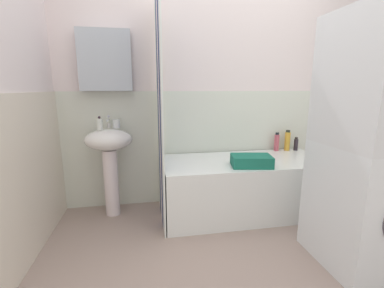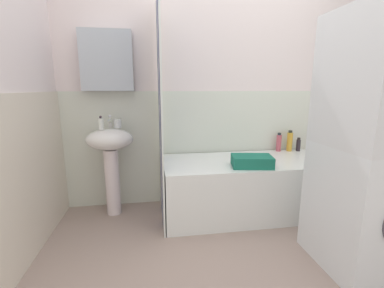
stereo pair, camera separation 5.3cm
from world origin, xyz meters
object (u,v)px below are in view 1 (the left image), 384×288
at_px(sink, 109,153).
at_px(bathtub, 244,186).
at_px(lotion_bottle, 296,144).
at_px(conditioner_bottle, 287,141).
at_px(washer_dryer_stack, 373,146).
at_px(soap_dispenser, 100,124).
at_px(towel_folded, 251,161).
at_px(toothbrush_cup, 116,124).
at_px(shampoo_bottle, 277,142).

bearing_deg(sink, bathtub, -7.63).
bearing_deg(sink, lotion_bottle, 3.14).
height_order(bathtub, conditioner_bottle, conditioner_bottle).
bearing_deg(lotion_bottle, sink, -176.86).
relative_size(sink, washer_dryer_stack, 0.50).
height_order(soap_dispenser, towel_folded, soap_dispenser).
distance_m(toothbrush_cup, conditioner_bottle, 1.86).
xyz_separation_m(soap_dispenser, towel_folded, (1.34, -0.35, -0.32)).
height_order(sink, toothbrush_cup, toothbrush_cup).
bearing_deg(bathtub, washer_dryer_stack, -59.23).
bearing_deg(toothbrush_cup, lotion_bottle, 1.22).
relative_size(bathtub, towel_folded, 4.59).
height_order(conditioner_bottle, washer_dryer_stack, washer_dryer_stack).
height_order(conditioner_bottle, shampoo_bottle, conditioner_bottle).
relative_size(toothbrush_cup, towel_folded, 0.24).
distance_m(soap_dispenser, toothbrush_cup, 0.17).
height_order(lotion_bottle, conditioner_bottle, conditioner_bottle).
xyz_separation_m(sink, lotion_bottle, (2.02, 0.11, -0.02)).
bearing_deg(toothbrush_cup, sink, -136.58).
height_order(bathtub, towel_folded, towel_folded).
bearing_deg(sink, towel_folded, -16.71).
relative_size(bathtub, conditioner_bottle, 7.00).
distance_m(sink, bathtub, 1.36).
relative_size(soap_dispenser, shampoo_bottle, 0.62).
bearing_deg(lotion_bottle, conditioner_bottle, 172.05).
height_order(soap_dispenser, bathtub, soap_dispenser).
height_order(sink, soap_dispenser, soap_dispenser).
height_order(lotion_bottle, shampoo_bottle, shampoo_bottle).
distance_m(bathtub, washer_dryer_stack, 1.19).
relative_size(sink, shampoo_bottle, 4.13).
distance_m(soap_dispenser, washer_dryer_stack, 2.16).
distance_m(toothbrush_cup, bathtub, 1.40).
bearing_deg(toothbrush_cup, bathtub, -11.22).
relative_size(sink, soap_dispenser, 6.65).
xyz_separation_m(soap_dispenser, shampoo_bottle, (1.86, 0.17, -0.27)).
distance_m(bathtub, shampoo_bottle, 0.68).
distance_m(toothbrush_cup, washer_dryer_stack, 2.10).
xyz_separation_m(bathtub, washer_dryer_stack, (0.53, -0.89, 0.58)).
height_order(sink, shampoo_bottle, sink).
bearing_deg(toothbrush_cup, washer_dryer_stack, -32.79).
xyz_separation_m(sink, towel_folded, (1.28, -0.38, -0.04)).
relative_size(sink, lotion_bottle, 5.69).
height_order(toothbrush_cup, lotion_bottle, toothbrush_cup).
bearing_deg(towel_folded, lotion_bottle, 33.68).
bearing_deg(bathtub, towel_folded, -97.95).
distance_m(conditioner_bottle, washer_dryer_stack, 1.21).
xyz_separation_m(sink, conditioner_bottle, (1.92, 0.12, 0.02)).
height_order(shampoo_bottle, washer_dryer_stack, washer_dryer_stack).
bearing_deg(towel_folded, bathtub, 82.05).
relative_size(sink, towel_folded, 2.42).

